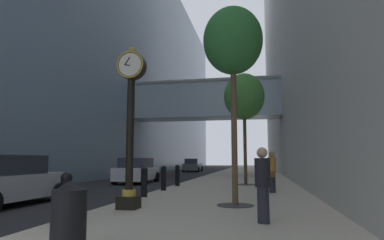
{
  "coord_description": "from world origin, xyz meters",
  "views": [
    {
      "loc": [
        4.5,
        -2.66,
        1.52
      ],
      "look_at": [
        0.98,
        14.87,
        3.65
      ],
      "focal_mm": 30.81,
      "sensor_mm": 36.0,
      "label": 1
    }
  ],
  "objects_px": {
    "bollard_nearest": "(66,196)",
    "car_grey_near": "(193,165)",
    "pedestrian_by_clock": "(263,183)",
    "car_silver_far": "(6,181)",
    "bollard_third": "(144,181)",
    "bollard_fourth": "(164,177)",
    "street_tree_mid_near": "(244,97)",
    "car_white_mid": "(137,171)",
    "pedestrian_walking": "(272,171)",
    "trash_bin": "(69,215)",
    "bollard_fifth": "(177,175)",
    "street_tree_near": "(233,43)",
    "street_clock": "(130,118)"
  },
  "relations": [
    {
      "from": "street_clock",
      "to": "street_tree_mid_near",
      "type": "xyz_separation_m",
      "value": [
        2.88,
        9.51,
        2.27
      ]
    },
    {
      "from": "street_tree_mid_near",
      "to": "car_grey_near",
      "type": "relative_size",
      "value": 1.42
    },
    {
      "from": "bollard_nearest",
      "to": "car_grey_near",
      "type": "distance_m",
      "value": 33.48
    },
    {
      "from": "bollard_third",
      "to": "car_grey_near",
      "type": "height_order",
      "value": "car_grey_near"
    },
    {
      "from": "street_tree_near",
      "to": "car_silver_far",
      "type": "xyz_separation_m",
      "value": [
        -7.43,
        -0.57,
        -4.37
      ]
    },
    {
      "from": "bollard_nearest",
      "to": "pedestrian_by_clock",
      "type": "bearing_deg",
      "value": 11.06
    },
    {
      "from": "street_clock",
      "to": "bollard_fourth",
      "type": "height_order",
      "value": "street_clock"
    },
    {
      "from": "street_clock",
      "to": "street_tree_near",
      "type": "relative_size",
      "value": 0.76
    },
    {
      "from": "bollard_nearest",
      "to": "car_grey_near",
      "type": "height_order",
      "value": "car_grey_near"
    },
    {
      "from": "bollard_nearest",
      "to": "bollard_fourth",
      "type": "xyz_separation_m",
      "value": [
        0.0,
        7.63,
        0.0
      ]
    },
    {
      "from": "bollard_nearest",
      "to": "car_white_mid",
      "type": "bearing_deg",
      "value": 104.51
    },
    {
      "from": "pedestrian_walking",
      "to": "car_silver_far",
      "type": "xyz_separation_m",
      "value": [
        -8.68,
        -4.71,
        -0.23
      ]
    },
    {
      "from": "pedestrian_walking",
      "to": "pedestrian_by_clock",
      "type": "xyz_separation_m",
      "value": [
        -0.46,
        -6.75,
        -0.03
      ]
    },
    {
      "from": "street_clock",
      "to": "bollard_fifth",
      "type": "height_order",
      "value": "street_clock"
    },
    {
      "from": "trash_bin",
      "to": "car_grey_near",
      "type": "bearing_deg",
      "value": 98.23
    },
    {
      "from": "bollard_third",
      "to": "trash_bin",
      "type": "height_order",
      "value": "bollard_third"
    },
    {
      "from": "pedestrian_walking",
      "to": "car_grey_near",
      "type": "relative_size",
      "value": 0.39
    },
    {
      "from": "street_tree_near",
      "to": "pedestrian_by_clock",
      "type": "height_order",
      "value": "street_tree_near"
    },
    {
      "from": "bollard_nearest",
      "to": "pedestrian_walking",
      "type": "distance_m",
      "value": 8.92
    },
    {
      "from": "bollard_fifth",
      "to": "car_silver_far",
      "type": "distance_m",
      "value": 8.32
    },
    {
      "from": "bollard_fourth",
      "to": "street_clock",
      "type": "bearing_deg",
      "value": -84.05
    },
    {
      "from": "bollard_nearest",
      "to": "street_clock",
      "type": "bearing_deg",
      "value": 75.68
    },
    {
      "from": "bollard_third",
      "to": "car_grey_near",
      "type": "bearing_deg",
      "value": 97.6
    },
    {
      "from": "bollard_fifth",
      "to": "car_silver_far",
      "type": "height_order",
      "value": "car_silver_far"
    },
    {
      "from": "bollard_nearest",
      "to": "car_white_mid",
      "type": "relative_size",
      "value": 0.26
    },
    {
      "from": "bollard_third",
      "to": "car_silver_far",
      "type": "distance_m",
      "value": 4.56
    },
    {
      "from": "bollard_fourth",
      "to": "car_grey_near",
      "type": "distance_m",
      "value": 25.92
    },
    {
      "from": "bollard_nearest",
      "to": "street_tree_near",
      "type": "distance_m",
      "value": 6.6
    },
    {
      "from": "bollard_fourth",
      "to": "pedestrian_by_clock",
      "type": "bearing_deg",
      "value": -58.08
    },
    {
      "from": "bollard_fifth",
      "to": "car_silver_far",
      "type": "bearing_deg",
      "value": -118.6
    },
    {
      "from": "car_silver_far",
      "to": "bollard_fourth",
      "type": "bearing_deg",
      "value": 50.08
    },
    {
      "from": "car_grey_near",
      "to": "car_white_mid",
      "type": "bearing_deg",
      "value": -89.22
    },
    {
      "from": "pedestrian_walking",
      "to": "car_silver_far",
      "type": "relative_size",
      "value": 0.38
    },
    {
      "from": "car_silver_far",
      "to": "street_clock",
      "type": "bearing_deg",
      "value": -8.23
    },
    {
      "from": "trash_bin",
      "to": "car_silver_far",
      "type": "relative_size",
      "value": 0.23
    },
    {
      "from": "pedestrian_walking",
      "to": "car_white_mid",
      "type": "height_order",
      "value": "pedestrian_walking"
    },
    {
      "from": "bollard_fifth",
      "to": "car_grey_near",
      "type": "distance_m",
      "value": 23.41
    },
    {
      "from": "pedestrian_walking",
      "to": "car_silver_far",
      "type": "distance_m",
      "value": 9.88
    },
    {
      "from": "street_tree_mid_near",
      "to": "car_white_mid",
      "type": "height_order",
      "value": "street_tree_mid_near"
    },
    {
      "from": "bollard_third",
      "to": "bollard_fourth",
      "type": "bearing_deg",
      "value": 90.0
    },
    {
      "from": "bollard_fourth",
      "to": "street_tree_mid_near",
      "type": "distance_m",
      "value": 6.84
    },
    {
      "from": "bollard_fifth",
      "to": "car_grey_near",
      "type": "height_order",
      "value": "car_grey_near"
    },
    {
      "from": "bollard_nearest",
      "to": "car_silver_far",
      "type": "height_order",
      "value": "car_silver_far"
    },
    {
      "from": "pedestrian_walking",
      "to": "car_white_mid",
      "type": "bearing_deg",
      "value": 144.15
    },
    {
      "from": "street_clock",
      "to": "trash_bin",
      "type": "bearing_deg",
      "value": -79.64
    },
    {
      "from": "street_clock",
      "to": "car_silver_far",
      "type": "bearing_deg",
      "value": 171.77
    },
    {
      "from": "street_tree_mid_near",
      "to": "car_white_mid",
      "type": "relative_size",
      "value": 1.45
    },
    {
      "from": "bollard_fifth",
      "to": "pedestrian_by_clock",
      "type": "bearing_deg",
      "value": -65.61
    },
    {
      "from": "bollard_fourth",
      "to": "street_tree_mid_near",
      "type": "relative_size",
      "value": 0.18
    },
    {
      "from": "bollard_third",
      "to": "trash_bin",
      "type": "distance_m",
      "value": 7.25
    }
  ]
}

